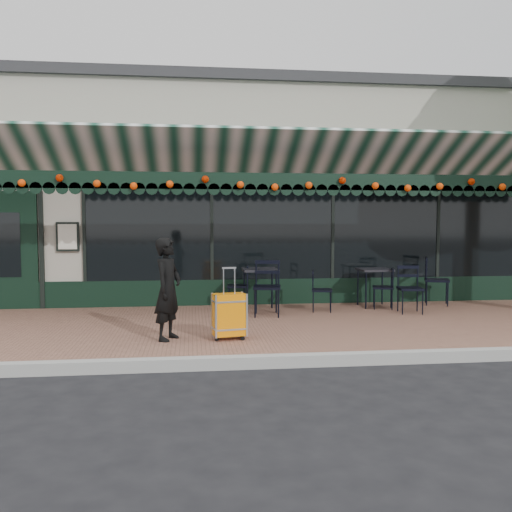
{
  "coord_description": "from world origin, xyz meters",
  "views": [
    {
      "loc": [
        -1.4,
        -6.55,
        1.79
      ],
      "look_at": [
        -0.42,
        1.6,
        1.26
      ],
      "focal_mm": 38.0,
      "sensor_mm": 36.0,
      "label": 1
    }
  ],
  "objects": [
    {
      "name": "ground",
      "position": [
        0.0,
        0.0,
        0.0
      ],
      "size": [
        80.0,
        80.0,
        0.0
      ],
      "primitive_type": "plane",
      "color": "black",
      "rests_on": "ground"
    },
    {
      "name": "sidewalk",
      "position": [
        0.0,
        2.0,
        0.07
      ],
      "size": [
        18.0,
        4.0,
        0.15
      ],
      "primitive_type": "cube",
      "color": "brown",
      "rests_on": "ground"
    },
    {
      "name": "curb",
      "position": [
        0.0,
        -0.08,
        0.07
      ],
      "size": [
        18.0,
        0.16,
        0.15
      ],
      "primitive_type": "cube",
      "color": "#9E9E99",
      "rests_on": "ground"
    },
    {
      "name": "restaurant_building",
      "position": [
        0.0,
        7.84,
        2.27
      ],
      "size": [
        12.0,
        9.6,
        4.5
      ],
      "color": "#A59C8F",
      "rests_on": "ground"
    },
    {
      "name": "woman",
      "position": [
        -1.72,
        0.96,
        0.86
      ],
      "size": [
        0.52,
        0.61,
        1.41
      ],
      "primitive_type": "imported",
      "rotation": [
        0.0,
        0.0,
        1.14
      ],
      "color": "black",
      "rests_on": "sidewalk"
    },
    {
      "name": "suitcase",
      "position": [
        -0.88,
        0.88,
        0.48
      ],
      "size": [
        0.47,
        0.32,
        1.0
      ],
      "rotation": [
        0.0,
        0.0,
        0.19
      ],
      "color": "orange",
      "rests_on": "sidewalk"
    },
    {
      "name": "cafe_table_a",
      "position": [
        2.09,
        3.44,
        0.81
      ],
      "size": [
        0.59,
        0.59,
        0.73
      ],
      "color": "black",
      "rests_on": "sidewalk"
    },
    {
      "name": "cafe_table_b",
      "position": [
        -0.15,
        3.23,
        0.85
      ],
      "size": [
        0.63,
        0.63,
        0.78
      ],
      "color": "black",
      "rests_on": "sidewalk"
    },
    {
      "name": "chair_a_left",
      "position": [
        2.17,
        3.18,
        0.54
      ],
      "size": [
        0.49,
        0.49,
        0.78
      ],
      "primitive_type": null,
      "rotation": [
        0.0,
        0.0,
        -1.87
      ],
      "color": "black",
      "rests_on": "sidewalk"
    },
    {
      "name": "chair_a_right",
      "position": [
        3.38,
        3.51,
        0.62
      ],
      "size": [
        0.62,
        0.62,
        0.95
      ],
      "primitive_type": null,
      "rotation": [
        0.0,
        0.0,
        1.18
      ],
      "color": "black",
      "rests_on": "sidewalk"
    },
    {
      "name": "chair_a_front",
      "position": [
        2.48,
        2.65,
        0.58
      ],
      "size": [
        0.49,
        0.49,
        0.86
      ],
      "primitive_type": null,
      "rotation": [
        0.0,
        0.0,
        -0.14
      ],
      "color": "black",
      "rests_on": "sidewalk"
    },
    {
      "name": "chair_b_left",
      "position": [
        -0.53,
        3.53,
        0.56
      ],
      "size": [
        0.46,
        0.46,
        0.83
      ],
      "primitive_type": null,
      "rotation": [
        0.0,
        0.0,
        -1.68
      ],
      "color": "black",
      "rests_on": "sidewalk"
    },
    {
      "name": "chair_b_right",
      "position": [
        0.95,
        3.01,
        0.53
      ],
      "size": [
        0.46,
        0.46,
        0.76
      ],
      "primitive_type": null,
      "rotation": [
        0.0,
        0.0,
        1.34
      ],
      "color": "black",
      "rests_on": "sidewalk"
    },
    {
      "name": "chair_b_front",
      "position": [
        -0.1,
        2.68,
        0.64
      ],
      "size": [
        0.56,
        0.56,
        0.97
      ],
      "primitive_type": null,
      "rotation": [
        0.0,
        0.0,
        -0.17
      ],
      "color": "black",
      "rests_on": "sidewalk"
    }
  ]
}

